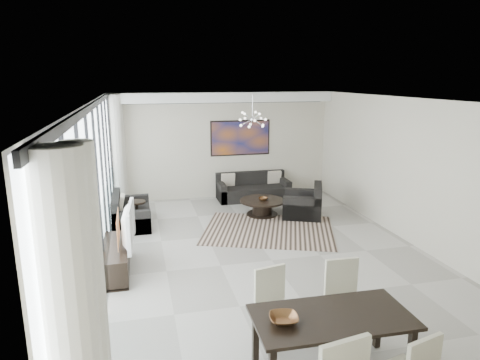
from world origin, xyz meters
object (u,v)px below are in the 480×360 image
object	(u,v)px
television	(123,226)
tv_console	(116,259)
coffee_table	(262,206)
dining_table	(332,322)
sofa_main	(253,190)

from	to	relation	value
television	tv_console	bearing A→B (deg)	104.73
coffee_table	tv_console	distance (m)	4.14
tv_console	dining_table	world-z (taller)	dining_table
coffee_table	sofa_main	distance (m)	1.46
coffee_table	dining_table	size ratio (longest dim) A/B	0.61
coffee_table	dining_table	bearing A→B (deg)	-99.02
coffee_table	television	size ratio (longest dim) A/B	0.92
television	dining_table	bearing A→B (deg)	-142.18
television	dining_table	xyz separation A→B (m)	(2.29, -3.33, -0.17)
dining_table	sofa_main	bearing A→B (deg)	81.49
coffee_table	tv_console	bearing A→B (deg)	-144.17
coffee_table	television	bearing A→B (deg)	-143.20
tv_console	dining_table	xyz separation A→B (m)	(2.45, -3.30, 0.41)
coffee_table	sofa_main	size ratio (longest dim) A/B	0.55
tv_console	television	size ratio (longest dim) A/B	1.29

